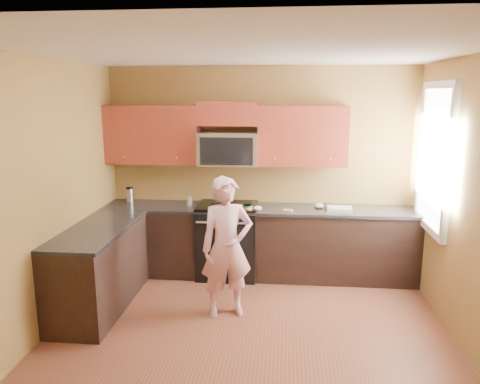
# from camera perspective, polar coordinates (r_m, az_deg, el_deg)

# --- Properties ---
(floor) EXTENTS (4.00, 4.00, 0.00)m
(floor) POSITION_cam_1_polar(r_m,az_deg,el_deg) (4.69, 0.92, -17.98)
(floor) COLOR brown
(floor) RESTS_ON ground
(ceiling) EXTENTS (4.00, 4.00, 0.00)m
(ceiling) POSITION_cam_1_polar(r_m,az_deg,el_deg) (4.08, 1.05, 17.02)
(ceiling) COLOR white
(ceiling) RESTS_ON ground
(wall_back) EXTENTS (4.00, 0.00, 4.00)m
(wall_back) POSITION_cam_1_polar(r_m,az_deg,el_deg) (6.14, 2.50, 2.69)
(wall_back) COLOR brown
(wall_back) RESTS_ON ground
(wall_front) EXTENTS (4.00, 0.00, 4.00)m
(wall_front) POSITION_cam_1_polar(r_m,az_deg,el_deg) (2.30, -3.20, -13.62)
(wall_front) COLOR brown
(wall_front) RESTS_ON ground
(wall_left) EXTENTS (0.00, 4.00, 4.00)m
(wall_left) POSITION_cam_1_polar(r_m,az_deg,el_deg) (4.77, -23.70, -1.03)
(wall_left) COLOR brown
(wall_left) RESTS_ON ground
(wall_right) EXTENTS (0.00, 4.00, 4.00)m
(wall_right) POSITION_cam_1_polar(r_m,az_deg,el_deg) (4.49, 27.35, -2.14)
(wall_right) COLOR brown
(wall_right) RESTS_ON ground
(cabinet_back_run) EXTENTS (4.00, 0.60, 0.88)m
(cabinet_back_run) POSITION_cam_1_polar(r_m,az_deg,el_deg) (6.06, 2.27, -6.29)
(cabinet_back_run) COLOR black
(cabinet_back_run) RESTS_ON floor
(cabinet_left_run) EXTENTS (0.60, 1.60, 0.88)m
(cabinet_left_run) POSITION_cam_1_polar(r_m,az_deg,el_deg) (5.42, -16.97, -9.11)
(cabinet_left_run) COLOR black
(cabinet_left_run) RESTS_ON floor
(countertop_back) EXTENTS (4.00, 0.62, 0.04)m
(countertop_back) POSITION_cam_1_polar(r_m,az_deg,el_deg) (5.93, 2.30, -2.09)
(countertop_back) COLOR black
(countertop_back) RESTS_ON cabinet_back_run
(countertop_left) EXTENTS (0.62, 1.60, 0.04)m
(countertop_left) POSITION_cam_1_polar(r_m,az_deg,el_deg) (5.27, -17.18, -4.44)
(countertop_left) COLOR black
(countertop_left) RESTS_ON cabinet_left_run
(stove) EXTENTS (0.76, 0.65, 0.95)m
(stove) POSITION_cam_1_polar(r_m,az_deg,el_deg) (6.06, -1.54, -5.94)
(stove) COLOR black
(stove) RESTS_ON floor
(microwave) EXTENTS (0.76, 0.40, 0.42)m
(microwave) POSITION_cam_1_polar(r_m,az_deg,el_deg) (5.96, -1.44, 3.39)
(microwave) COLOR silver
(microwave) RESTS_ON wall_back
(upper_cab_left) EXTENTS (1.22, 0.33, 0.75)m
(upper_cab_left) POSITION_cam_1_polar(r_m,az_deg,el_deg) (6.19, -10.55, 3.52)
(upper_cab_left) COLOR maroon
(upper_cab_left) RESTS_ON wall_back
(upper_cab_right) EXTENTS (1.12, 0.33, 0.75)m
(upper_cab_right) POSITION_cam_1_polar(r_m,az_deg,el_deg) (5.95, 7.63, 3.28)
(upper_cab_right) COLOR maroon
(upper_cab_right) RESTS_ON wall_back
(upper_cab_over_mw) EXTENTS (0.76, 0.33, 0.30)m
(upper_cab_over_mw) POSITION_cam_1_polar(r_m,az_deg,el_deg) (5.93, -1.44, 9.66)
(upper_cab_over_mw) COLOR maroon
(upper_cab_over_mw) RESTS_ON wall_back
(window) EXTENTS (0.06, 1.06, 1.66)m
(window) POSITION_cam_1_polar(r_m,az_deg,el_deg) (5.55, 22.97, 3.88)
(window) COLOR white
(window) RESTS_ON wall_right
(woman) EXTENTS (0.64, 0.53, 1.51)m
(woman) POSITION_cam_1_polar(r_m,az_deg,el_deg) (4.91, -1.63, -6.85)
(woman) COLOR pink
(woman) RESTS_ON floor
(frying_pan) EXTENTS (0.30, 0.45, 0.06)m
(frying_pan) POSITION_cam_1_polar(r_m,az_deg,el_deg) (5.76, -2.49, -2.00)
(frying_pan) COLOR black
(frying_pan) RESTS_ON stove
(butter_tub) EXTENTS (0.14, 0.14, 0.10)m
(butter_tub) POSITION_cam_1_polar(r_m,az_deg,el_deg) (5.73, 0.88, -2.36)
(butter_tub) COLOR gold
(butter_tub) RESTS_ON countertop_back
(toast_slice) EXTENTS (0.13, 0.13, 0.01)m
(toast_slice) POSITION_cam_1_polar(r_m,az_deg,el_deg) (5.76, 5.92, -2.29)
(toast_slice) COLOR #B27F47
(toast_slice) RESTS_ON countertop_back
(napkin_a) EXTENTS (0.13, 0.14, 0.06)m
(napkin_a) POSITION_cam_1_polar(r_m,az_deg,el_deg) (5.75, 2.19, -2.02)
(napkin_a) COLOR silver
(napkin_a) RESTS_ON countertop_back
(napkin_b) EXTENTS (0.16, 0.17, 0.07)m
(napkin_b) POSITION_cam_1_polar(r_m,az_deg,el_deg) (5.96, 9.69, -1.66)
(napkin_b) COLOR silver
(napkin_b) RESTS_ON countertop_back
(dish_towel) EXTENTS (0.32, 0.26, 0.05)m
(dish_towel) POSITION_cam_1_polar(r_m,az_deg,el_deg) (5.85, 12.20, -2.10)
(dish_towel) COLOR white
(dish_towel) RESTS_ON countertop_back
(travel_mug) EXTENTS (0.10, 0.10, 0.20)m
(travel_mug) POSITION_cam_1_polar(r_m,az_deg,el_deg) (6.40, -13.43, -1.16)
(travel_mug) COLOR silver
(travel_mug) RESTS_ON countertop_back
(glass_b) EXTENTS (0.07, 0.07, 0.12)m
(glass_b) POSITION_cam_1_polar(r_m,az_deg,el_deg) (6.07, -6.27, -1.04)
(glass_b) COLOR silver
(glass_b) RESTS_ON countertop_back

